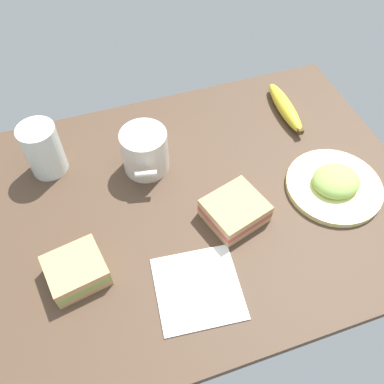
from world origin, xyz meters
The scene contains 8 objects.
tabletop centered at (0.00, 0.00, 1.00)cm, with size 90.00×64.00×2.00cm, color #4C3828.
plate_of_food centered at (28.30, -6.04, 3.30)cm, with size 19.28×19.28×4.27cm.
coffee_mug_black centered at (-6.16, 11.67, 6.87)cm, with size 9.44×12.03×9.46cm.
sandwich_main centered at (-23.98, -9.08, 4.20)cm, with size 10.97×10.20×4.40cm.
sandwich_side centered at (6.47, -6.19, 4.20)cm, with size 12.83×12.12×4.40cm.
glass_of_milk centered at (-25.58, 17.77, 7.09)cm, with size 7.52×7.52×11.36cm.
banana centered at (28.78, 17.40, 3.68)cm, with size 4.07×17.41×3.36cm.
paper_napkin centered at (-4.95, -17.94, 2.15)cm, with size 14.38×14.38×0.30cm, color white.
Camera 1 is at (-15.42, -45.82, 69.10)cm, focal length 38.92 mm.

